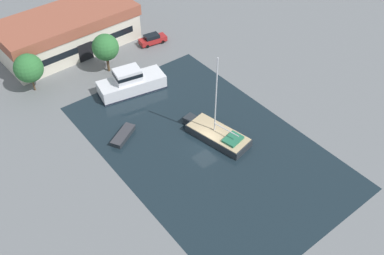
# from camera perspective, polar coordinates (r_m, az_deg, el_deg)

# --- Properties ---
(ground_plane) EXTENTS (440.00, 440.00, 0.00)m
(ground_plane) POSITION_cam_1_polar(r_m,az_deg,el_deg) (53.25, 1.77, -2.31)
(ground_plane) COLOR slate
(water_canal) EXTENTS (22.26, 35.49, 0.01)m
(water_canal) POSITION_cam_1_polar(r_m,az_deg,el_deg) (53.24, 1.77, -2.31)
(water_canal) COLOR black
(water_canal) RESTS_ON ground
(warehouse_building) EXTENTS (22.16, 11.12, 5.92)m
(warehouse_building) POSITION_cam_1_polar(r_m,az_deg,el_deg) (72.55, -16.18, 12.24)
(warehouse_building) COLOR beige
(warehouse_building) RESTS_ON ground
(quay_tree_near_building) EXTENTS (3.94, 3.94, 6.09)m
(quay_tree_near_building) POSITION_cam_1_polar(r_m,az_deg,el_deg) (64.74, -11.47, 10.43)
(quay_tree_near_building) COLOR brown
(quay_tree_near_building) RESTS_ON ground
(quay_tree_by_water) EXTENTS (4.06, 4.06, 5.79)m
(quay_tree_by_water) POSITION_cam_1_polar(r_m,az_deg,el_deg) (63.75, -20.96, 7.40)
(quay_tree_by_water) COLOR brown
(quay_tree_by_water) RESTS_ON ground
(parked_car) EXTENTS (4.73, 2.33, 1.68)m
(parked_car) POSITION_cam_1_polar(r_m,az_deg,el_deg) (72.23, -5.27, 11.66)
(parked_car) COLOR maroon
(parked_car) RESTS_ON ground
(sailboat_moored) EXTENTS (4.90, 9.64, 11.75)m
(sailboat_moored) POSITION_cam_1_polar(r_m,az_deg,el_deg) (53.78, 3.35, -0.90)
(sailboat_moored) COLOR #23282D
(sailboat_moored) RESTS_ON water_canal
(motor_cruiser) EXTENTS (9.99, 5.26, 3.69)m
(motor_cruiser) POSITION_cam_1_polar(r_m,az_deg,el_deg) (61.49, -8.15, 5.92)
(motor_cruiser) COLOR silver
(motor_cruiser) RESTS_ON water_canal
(small_dinghy) EXTENTS (4.28, 3.26, 0.73)m
(small_dinghy) POSITION_cam_1_polar(r_m,az_deg,el_deg) (54.58, -9.16, -1.06)
(small_dinghy) COLOR #23282D
(small_dinghy) RESTS_ON water_canal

